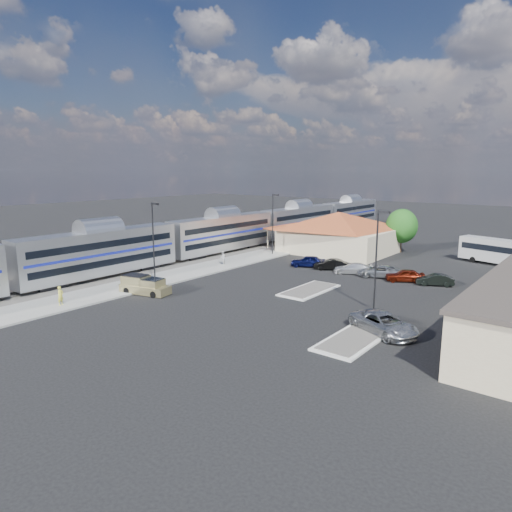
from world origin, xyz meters
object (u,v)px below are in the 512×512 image
Objects in this scene: pickup_truck at (145,286)px; suv at (384,324)px; station_depot at (338,232)px; coach_bus at (502,251)px.

pickup_truck reaches higher than suv.
station_depot is 33.62m from pickup_truck.
suv is (19.69, -29.25, -2.32)m from station_depot.
coach_bus reaches higher than suv.
pickup_truck is 0.51× the size of coach_bus.
pickup_truck is (-3.94, -33.31, -2.28)m from station_depot.
pickup_truck is 0.94× the size of suv.
pickup_truck is at bearing -96.74° from station_depot.
coach_bus is (1.89, 33.89, 1.15)m from suv.
station_depot reaches higher than pickup_truck.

